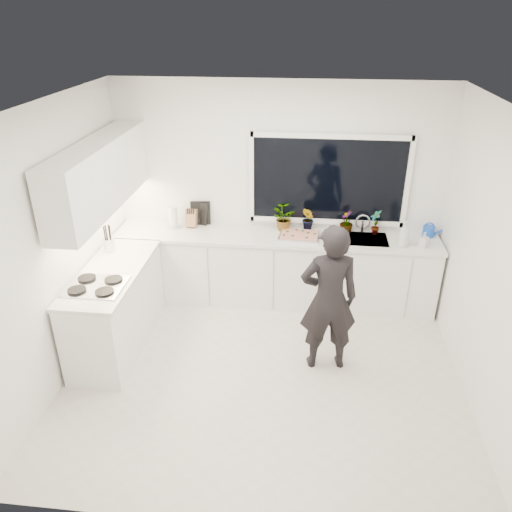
# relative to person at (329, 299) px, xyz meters

# --- Properties ---
(floor) EXTENTS (4.00, 3.50, 0.02)m
(floor) POSITION_rel_person_xyz_m (-0.62, -0.21, -0.81)
(floor) COLOR beige
(floor) RESTS_ON ground
(wall_back) EXTENTS (4.00, 0.02, 2.70)m
(wall_back) POSITION_rel_person_xyz_m (-0.62, 1.55, 0.55)
(wall_back) COLOR white
(wall_back) RESTS_ON ground
(wall_left) EXTENTS (0.02, 3.50, 2.70)m
(wall_left) POSITION_rel_person_xyz_m (-2.63, -0.21, 0.55)
(wall_left) COLOR white
(wall_left) RESTS_ON ground
(wall_right) EXTENTS (0.02, 3.50, 2.70)m
(wall_right) POSITION_rel_person_xyz_m (1.39, -0.21, 0.55)
(wall_right) COLOR white
(wall_right) RESTS_ON ground
(ceiling) EXTENTS (4.00, 3.50, 0.02)m
(ceiling) POSITION_rel_person_xyz_m (-0.62, -0.21, 1.91)
(ceiling) COLOR white
(ceiling) RESTS_ON wall_back
(window) EXTENTS (1.80, 0.02, 1.00)m
(window) POSITION_rel_person_xyz_m (-0.02, 1.52, 0.75)
(window) COLOR black
(window) RESTS_ON wall_back
(base_cabinets_back) EXTENTS (3.92, 0.58, 0.88)m
(base_cabinets_back) POSITION_rel_person_xyz_m (-0.62, 1.24, -0.36)
(base_cabinets_back) COLOR white
(base_cabinets_back) RESTS_ON floor
(base_cabinets_left) EXTENTS (0.58, 1.60, 0.88)m
(base_cabinets_left) POSITION_rel_person_xyz_m (-2.29, 0.14, -0.36)
(base_cabinets_left) COLOR white
(base_cabinets_left) RESTS_ON floor
(countertop_back) EXTENTS (3.94, 0.62, 0.04)m
(countertop_back) POSITION_rel_person_xyz_m (-0.62, 1.23, 0.10)
(countertop_back) COLOR silver
(countertop_back) RESTS_ON base_cabinets_back
(countertop_left) EXTENTS (0.62, 1.60, 0.04)m
(countertop_left) POSITION_rel_person_xyz_m (-2.29, 0.14, 0.10)
(countertop_left) COLOR silver
(countertop_left) RESTS_ON base_cabinets_left
(upper_cabinets) EXTENTS (0.34, 2.10, 0.70)m
(upper_cabinets) POSITION_rel_person_xyz_m (-2.41, 0.49, 1.05)
(upper_cabinets) COLOR white
(upper_cabinets) RESTS_ON wall_left
(sink) EXTENTS (0.58, 0.42, 0.14)m
(sink) POSITION_rel_person_xyz_m (0.43, 1.24, 0.07)
(sink) COLOR silver
(sink) RESTS_ON countertop_back
(faucet) EXTENTS (0.03, 0.03, 0.22)m
(faucet) POSITION_rel_person_xyz_m (0.43, 1.44, 0.23)
(faucet) COLOR silver
(faucet) RESTS_ON countertop_back
(stovetop) EXTENTS (0.56, 0.48, 0.03)m
(stovetop) POSITION_rel_person_xyz_m (-2.31, -0.21, 0.13)
(stovetop) COLOR black
(stovetop) RESTS_ON countertop_left
(person) EXTENTS (0.64, 0.47, 1.61)m
(person) POSITION_rel_person_xyz_m (0.00, 0.00, 0.00)
(person) COLOR black
(person) RESTS_ON floor
(pizza_tray) EXTENTS (0.51, 0.39, 0.03)m
(pizza_tray) POSITION_rel_person_xyz_m (-0.33, 1.21, 0.13)
(pizza_tray) COLOR silver
(pizza_tray) RESTS_ON countertop_back
(pizza) EXTENTS (0.46, 0.34, 0.01)m
(pizza) POSITION_rel_person_xyz_m (-0.33, 1.21, 0.15)
(pizza) COLOR red
(pizza) RESTS_ON pizza_tray
(watering_can) EXTENTS (0.18, 0.18, 0.13)m
(watering_can) POSITION_rel_person_xyz_m (1.21, 1.40, 0.18)
(watering_can) COLOR blue
(watering_can) RESTS_ON countertop_back
(paper_towel_roll) EXTENTS (0.12, 0.12, 0.26)m
(paper_towel_roll) POSITION_rel_person_xyz_m (-1.92, 1.34, 0.25)
(paper_towel_roll) COLOR white
(paper_towel_roll) RESTS_ON countertop_back
(knife_block) EXTENTS (0.13, 0.11, 0.22)m
(knife_block) POSITION_rel_person_xyz_m (-1.70, 1.38, 0.23)
(knife_block) COLOR #9A7947
(knife_block) RESTS_ON countertop_back
(utensil_crock) EXTENTS (0.14, 0.14, 0.16)m
(utensil_crock) POSITION_rel_person_xyz_m (-2.47, 0.59, 0.20)
(utensil_crock) COLOR silver
(utensil_crock) RESTS_ON countertop_left
(picture_frame_large) EXTENTS (0.21, 0.09, 0.28)m
(picture_frame_large) POSITION_rel_person_xyz_m (-1.62, 1.48, 0.26)
(picture_frame_large) COLOR black
(picture_frame_large) RESTS_ON countertop_back
(picture_frame_small) EXTENTS (0.25, 0.06, 0.30)m
(picture_frame_small) POSITION_rel_person_xyz_m (-1.60, 1.48, 0.27)
(picture_frame_small) COLOR black
(picture_frame_small) RESTS_ON countertop_back
(herb_plants) EXTENTS (1.38, 0.34, 0.32)m
(herb_plants) POSITION_rel_person_xyz_m (-0.22, 1.40, 0.27)
(herb_plants) COLOR #26662D
(herb_plants) RESTS_ON countertop_back
(soap_bottles) EXTENTS (0.37, 0.16, 0.31)m
(soap_bottles) POSITION_rel_person_xyz_m (0.92, 1.09, 0.25)
(soap_bottles) COLOR #D8BF66
(soap_bottles) RESTS_ON countertop_back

